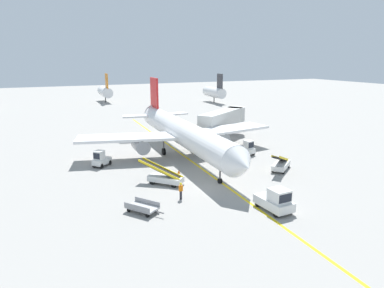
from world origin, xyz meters
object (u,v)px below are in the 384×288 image
safety_cone_nose_right (224,141)px  safety_cone_wingtip_left (179,172)px  baggage_tug_by_cargo_door (247,148)px  baggage_tug_near_wing (101,159)px  baggage_cart_loaded (142,207)px  airliner (182,132)px  ground_crew_marshaller (181,190)px  jet_bridge (225,118)px  belt_loader_aft_hold (281,164)px  belt_loader_forward_hold (165,177)px  safety_cone_nose_left (213,151)px  pushback_tug (276,201)px

safety_cone_nose_right → safety_cone_wingtip_left: size_ratio=1.00×
baggage_tug_by_cargo_door → safety_cone_wingtip_left: bearing=-161.8°
baggage_tug_near_wing → baggage_cart_loaded: size_ratio=0.75×
airliner → safety_cone_nose_right: bearing=27.0°
ground_crew_marshaller → safety_cone_wingtip_left: ground_crew_marshaller is taller
jet_bridge → baggage_cart_loaded: (-21.19, -23.16, -3.07)m
jet_bridge → ground_crew_marshaller: (-16.94, -21.79, -2.63)m
baggage_tug_near_wing → safety_cone_wingtip_left: bearing=-39.7°
baggage_tug_by_cargo_door → ground_crew_marshaller: 18.54m
belt_loader_aft_hold → belt_loader_forward_hold: bearing=175.6°
baggage_cart_loaded → safety_cone_nose_right: bearing=46.5°
airliner → safety_cone_wingtip_left: (-3.28, -7.07, -3.20)m
jet_bridge → safety_cone_nose_left: (-6.10, -7.37, -3.32)m
baggage_cart_loaded → belt_loader_forward_hold: bearing=55.0°
baggage_tug_by_cargo_door → ground_crew_marshaller: (-14.69, -11.31, -0.02)m
baggage_cart_loaded → airliner: bearing=57.0°
baggage_tug_by_cargo_door → safety_cone_nose_left: bearing=141.0°
jet_bridge → baggage_tug_by_cargo_door: 11.04m
baggage_tug_near_wing → baggage_cart_loaded: bearing=-86.5°
pushback_tug → baggage_tug_near_wing: 23.20m
baggage_tug_by_cargo_door → pushback_tug: bearing=-114.8°
safety_cone_nose_left → safety_cone_wingtip_left: 10.73m
jet_bridge → baggage_tug_near_wing: jet_bridge is taller
belt_loader_aft_hold → safety_cone_nose_right: (0.70, 15.61, -0.56)m
baggage_tug_near_wing → belt_loader_forward_hold: belt_loader_forward_hold is taller
jet_bridge → baggage_tug_by_cargo_door: bearing=-102.1°
pushback_tug → baggage_cart_loaded: 11.89m
baggage_tug_near_wing → belt_loader_aft_hold: 22.35m
belt_loader_forward_hold → safety_cone_nose_right: (15.29, 14.50, -0.56)m
baggage_tug_by_cargo_door → ground_crew_marshaller: baggage_tug_by_cargo_door is taller
baggage_tug_near_wing → belt_loader_forward_hold: 10.65m
pushback_tug → belt_loader_forward_hold: belt_loader_forward_hold is taller
belt_loader_aft_hold → ground_crew_marshaller: (-14.59, -3.57, 0.13)m
jet_bridge → belt_loader_aft_hold: size_ratio=2.54×
pushback_tug → safety_cone_nose_left: size_ratio=8.45×
pushback_tug → baggage_tug_by_cargo_door: size_ratio=1.44×
baggage_cart_loaded → safety_cone_nose_right: (19.53, 20.56, -0.25)m
safety_cone_wingtip_left → jet_bridge: bearing=45.4°
safety_cone_nose_left → safety_cone_wingtip_left: bearing=-139.0°
baggage_tug_by_cargo_door → belt_loader_aft_hold: bearing=-90.7°
airliner → jet_bridge: bearing=33.9°
pushback_tug → safety_cone_wingtip_left: size_ratio=8.45×
baggage_cart_loaded → belt_loader_aft_hold: bearing=14.7°
jet_bridge → baggage_tug_by_cargo_door: jet_bridge is taller
jet_bridge → belt_loader_forward_hold: bearing=-134.7°
airliner → baggage_tug_by_cargo_door: airliner is taller
airliner → belt_loader_aft_hold: size_ratio=7.57×
belt_loader_forward_hold → ground_crew_marshaller: 4.68m
belt_loader_forward_hold → safety_cone_nose_right: size_ratio=10.21×
safety_cone_wingtip_left → baggage_tug_near_wing: bearing=140.3°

